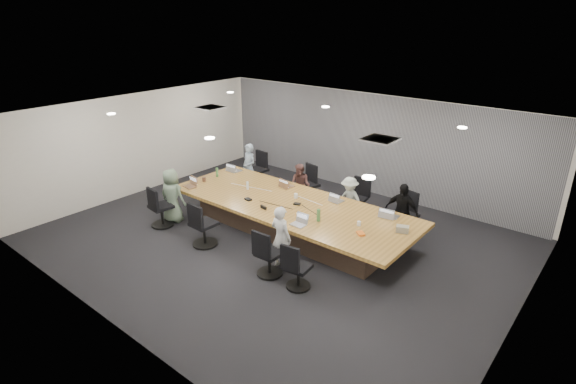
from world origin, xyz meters
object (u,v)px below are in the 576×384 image
Objects in this scene: chair_7 at (298,271)px; stapler at (263,207)px; person_1 at (300,186)px; person_3 at (401,211)px; mug_brown at (204,179)px; laptop_6 at (298,225)px; laptop_4 at (190,186)px; chair_6 at (270,257)px; canvas_bag at (402,229)px; chair_3 at (407,218)px; conference_table at (291,216)px; person_6 at (281,238)px; person_2 at (349,200)px; laptop_0 at (235,170)px; laptop_1 at (287,186)px; snack_packet at (361,234)px; chair_4 at (161,210)px; bottle_clear at (247,186)px; chair_5 at (204,227)px; bottle_green_left at (217,172)px; person_0 at (249,167)px; person_4 at (172,196)px; chair_2 at (356,202)px; laptop_3 at (390,216)px; laptop_2 at (337,200)px; chair_1 at (308,188)px; bottle_green_right at (318,215)px.

stapler is at bearing 141.61° from chair_7.
person_1 is 2.88m from person_3.
mug_brown is at bearing -148.03° from person_1.
chair_7 is 1.21m from laptop_6.
chair_6 is at bearing -5.80° from laptop_4.
chair_3 is at bearing 110.44° from canvas_bag.
conference_table is 1.61m from person_6.
person_2 is 0.87× the size of person_3.
mug_brown is at bearing 100.81° from laptop_4.
laptop_4 reaches higher than chair_7.
person_2 is (3.37, 0.55, -0.17)m from laptop_0.
chair_7 is at bearing 142.68° from laptop_1.
mug_brown is (-3.40, -1.66, 0.22)m from person_2.
laptop_1 is 3.04m from snack_packet.
bottle_clear is at bearing 61.69° from chair_4.
bottle_clear reaches higher than canvas_bag.
conference_table is at bearing 59.77° from chair_5.
bottle_green_left is (-4.20, 1.85, 0.50)m from chair_7.
canvas_bag reaches higher than chair_5.
person_0 reaches higher than chair_4.
person_4 is at bearing 98.03° from chair_4.
chair_2 reaches higher than laptop_3.
laptop_0 is at bearing 123.94° from chair_5.
chair_7 is 4.62m from bottle_green_left.
laptop_2 is 1.60m from laptop_6.
bottle_green_left reaches higher than stapler.
person_4 is (-4.75, -2.70, 0.01)m from person_3.
bottle_green_left reaches higher than mug_brown.
laptop_3 is (4.74, -0.55, 0.06)m from person_0.
person_0 is 4.56× the size of laptop_2.
chair_2 is at bearing -152.90° from person_4.
chair_2 is 0.94× the size of chair_5.
chair_3 is 3.04m from laptop_1.
chair_5 is at bearing 55.74° from chair_2.
person_4 is (-0.01, -2.70, -0.01)m from person_0.
canvas_bag reaches higher than chair_6.
person_2 is 3.61m from bottle_green_left.
chair_3 is at bearing 88.23° from snack_packet.
bottle_green_left is at bearing 165.41° from laptop_6.
mug_brown is 5.33m from canvas_bag.
chair_6 is 4.03× the size of bottle_clear.
chair_7 is at bearing -23.39° from person_0.
chair_3 is 0.55× the size of person_6.
person_4 reaches higher than chair_1.
chair_1 is 3.10× the size of bottle_green_right.
laptop_3 is at bearing -170.62° from person_4.
laptop_4 is 1.49m from bottle_clear.
chair_2 reaches higher than laptop_0.
laptop_1 is (1.87, 2.50, 0.33)m from chair_4.
laptop_0 reaches higher than chair_7.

